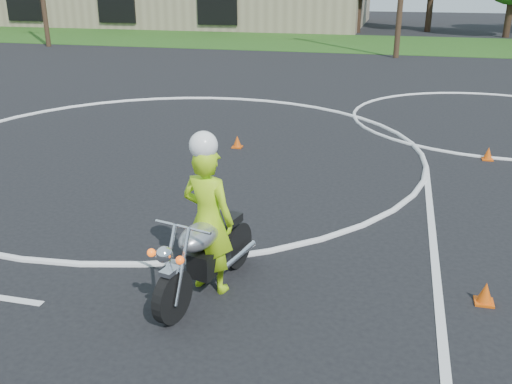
# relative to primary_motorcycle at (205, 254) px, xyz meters

# --- Properties ---
(ground) EXTENTS (120.00, 120.00, 0.00)m
(ground) POSITION_rel_primary_motorcycle_xyz_m (-2.98, 3.20, -0.58)
(ground) COLOR black
(ground) RESTS_ON ground
(grass_strip) EXTENTS (120.00, 10.00, 0.02)m
(grass_strip) POSITION_rel_primary_motorcycle_xyz_m (-2.98, 30.20, -0.57)
(grass_strip) COLOR #1E4714
(grass_strip) RESTS_ON ground
(course_markings) EXTENTS (19.05, 19.05, 0.12)m
(course_markings) POSITION_rel_primary_motorcycle_xyz_m (-0.81, 7.55, -0.57)
(course_markings) COLOR silver
(course_markings) RESTS_ON ground
(primary_motorcycle) EXTENTS (0.95, 2.23, 1.19)m
(primary_motorcycle) POSITION_rel_primary_motorcycle_xyz_m (0.00, 0.00, 0.00)
(primary_motorcycle) COLOR black
(primary_motorcycle) RESTS_ON ground
(rider_primary_grp) EXTENTS (0.82, 0.64, 2.21)m
(rider_primary_grp) POSITION_rel_primary_motorcycle_xyz_m (0.01, 0.14, 0.49)
(rider_primary_grp) COLOR #AEE818
(rider_primary_grp) RESTS_ON ground
(traffic_cones) EXTENTS (19.48, 10.77, 0.30)m
(traffic_cones) POSITION_rel_primary_motorcycle_xyz_m (1.89, 5.13, -0.44)
(traffic_cones) COLOR #DF510B
(traffic_cones) RESTS_ON ground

